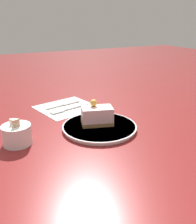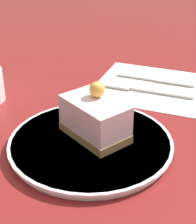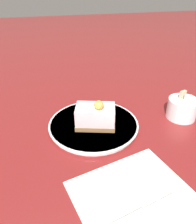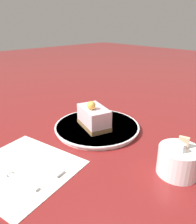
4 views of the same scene
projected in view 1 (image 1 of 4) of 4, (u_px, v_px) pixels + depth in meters
name	position (u px, v px, depth m)	size (l,w,h in m)	color
ground_plane	(100.00, 131.00, 0.80)	(4.00, 4.00, 0.00)	maroon
plate	(99.00, 127.00, 0.82)	(0.24, 0.24, 0.01)	white
cake_slice	(97.00, 115.00, 0.81)	(0.09, 0.11, 0.08)	olive
napkin	(67.00, 107.00, 1.01)	(0.24, 0.26, 0.00)	white
fork	(67.00, 109.00, 0.98)	(0.06, 0.17, 0.00)	silver
knife	(66.00, 104.00, 1.04)	(0.05, 0.16, 0.00)	silver
sugar_bowl	(17.00, 134.00, 0.71)	(0.08, 0.08, 0.08)	white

